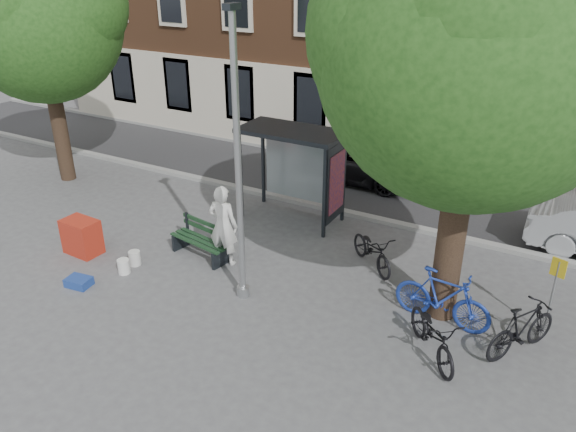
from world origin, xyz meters
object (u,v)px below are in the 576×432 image
Objects in this scene: painter at (223,226)px; car_dark at (358,160)px; bike_c at (433,334)px; bike_b at (443,298)px; bike_a at (372,250)px; bus_shelter at (306,156)px; bike_d at (522,329)px; lamppost at (239,179)px; red_stand at (82,237)px; notice_sign at (555,282)px; bench at (201,242)px.

car_dark is at bearing -103.52° from painter.
car_dark is at bearing 81.78° from bike_c.
bike_c is (0.13, -1.10, -0.12)m from bike_b.
bike_a is (3.20, 1.58, -0.55)m from painter.
bike_d is at bearing -26.70° from bus_shelter.
bus_shelter is (-0.61, 4.11, -0.87)m from lamppost.
lamppost is 4.76m from bike_b.
bike_a is 1.95× the size of red_stand.
car_dark is 2.76× the size of notice_sign.
bus_shelter reaches higher than bench.
car_dark reaches higher than red_stand.
painter is at bearing -100.79° from bus_shelter.
bike_d is 9.17m from car_dark.
bus_shelter is at bearing 179.39° from car_dark.
bike_a is (2.00, 2.58, -2.32)m from lamppost.
red_stand is at bearing 142.54° from bike_c.
bike_b is (4.67, -2.95, -1.31)m from bus_shelter.
bike_d is (5.62, 0.97, -2.24)m from lamppost.
notice_sign is (5.98, 1.88, -1.60)m from lamppost.
red_stand is at bearing -132.01° from bus_shelter.
bus_shelter is at bearing 99.88° from bike_c.
lamppost is 1.31× the size of car_dark.
bike_b is 1.08× the size of bike_c.
bike_a is 3.34m from bike_c.
bus_shelter is at bearing 99.02° from bike_a.
bike_d is (6.23, -3.13, -1.38)m from bus_shelter.
bike_b is 8.80m from red_stand.
lamppost is 2.36m from painter.
red_stand is (-2.71, -1.33, 0.05)m from bench.
car_dark is at bearing 65.84° from bike_a.
bike_d is at bearing 171.61° from painter.
bus_shelter is 6.99m from notice_sign.
painter is at bearing 140.19° from lamppost.
car_dark is (0.04, 3.63, -1.27)m from bus_shelter.
car_dark is (0.63, 6.74, -0.37)m from painter.
lamppost is 4.00m from bike_a.
bike_a is at bearing 31.95° from bench.
bike_a is 0.87× the size of bike_b.
bike_a is 1.04× the size of notice_sign.
notice_sign is (6.59, -2.23, -0.74)m from bus_shelter.
bus_shelter is 3.29m from painter.
bike_c is at bearing 63.82° from bike_d.
lamppost reaches higher than painter.
bike_d is at bearing -7.50° from bike_c.
bike_c is at bearing -115.25° from notice_sign.
bike_b is 1.19× the size of notice_sign.
bike_c is 9.04m from car_dark.
bus_shelter reaches higher than painter.
painter reaches higher than bike_c.
bench is 6.88m from car_dark.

